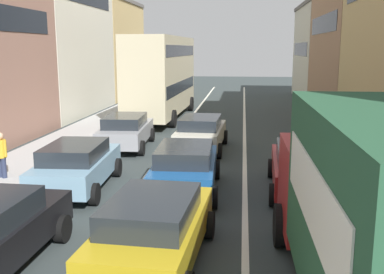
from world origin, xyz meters
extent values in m
cube|color=#A6A6A6|center=(-6.70, 20.00, 0.07)|extent=(2.60, 64.00, 0.14)
cube|color=silver|center=(-1.70, 20.00, 0.01)|extent=(0.16, 60.00, 0.01)
cube|color=silver|center=(1.70, 20.00, 0.01)|extent=(0.16, 60.00, 0.01)
cube|color=black|center=(-8.48, 16.50, 5.63)|extent=(0.02, 8.80, 1.10)
cube|color=beige|center=(-12.00, 27.50, 6.94)|extent=(7.00, 10.90, 13.87)
cube|color=tan|center=(-12.00, 38.50, 4.15)|extent=(7.00, 10.90, 8.30)
cube|color=black|center=(-8.48, 38.50, 4.56)|extent=(0.02, 8.80, 1.10)
cube|color=#66605B|center=(-12.00, 38.50, 8.45)|extent=(7.20, 10.90, 0.30)
cube|color=beige|center=(9.90, 38.50, 3.90)|extent=(7.00, 10.90, 7.79)
cube|color=black|center=(6.38, 38.50, 4.29)|extent=(0.02, 8.80, 1.10)
cube|color=#66605B|center=(9.90, 38.50, 7.94)|extent=(7.20, 10.90, 0.30)
cube|color=#9E7556|center=(9.90, 27.50, 5.29)|extent=(7.00, 10.90, 10.59)
cube|color=black|center=(6.38, 27.50, 5.82)|extent=(0.02, 8.80, 1.10)
cube|color=#A51E1E|center=(3.68, 7.65, 1.43)|extent=(2.41, 2.41, 1.90)
cube|color=black|center=(3.68, 8.86, 1.81)|extent=(2.02, 0.04, 0.70)
cube|color=white|center=(2.49, 3.88, 2.46)|extent=(0.05, 4.48, 0.90)
cylinder|color=black|center=(2.48, 7.72, 0.48)|extent=(0.31, 0.96, 0.96)
cube|color=#B29319|center=(-0.15, 6.54, 0.67)|extent=(2.05, 4.40, 0.70)
cube|color=#1E2328|center=(-0.16, 6.34, 1.23)|extent=(1.72, 2.50, 0.52)
cylinder|color=black|center=(-0.98, 8.05, 0.32)|extent=(0.26, 0.65, 0.64)
cylinder|color=black|center=(0.86, 7.94, 0.32)|extent=(0.26, 0.65, 0.64)
cylinder|color=black|center=(-2.46, 7.36, 0.32)|extent=(0.23, 0.64, 0.64)
cube|color=#194C8C|center=(-0.13, 11.36, 0.67)|extent=(1.94, 4.36, 0.70)
cube|color=#1E2328|center=(-0.13, 11.16, 1.23)|extent=(1.66, 2.46, 0.52)
cylinder|color=black|center=(-1.10, 12.79, 0.32)|extent=(0.24, 0.65, 0.64)
cylinder|color=black|center=(0.74, 12.85, 0.32)|extent=(0.24, 0.65, 0.64)
cylinder|color=black|center=(-1.00, 9.87, 0.32)|extent=(0.24, 0.65, 0.64)
cylinder|color=black|center=(0.84, 9.93, 0.32)|extent=(0.24, 0.65, 0.64)
cube|color=#759EB7|center=(-3.53, 11.25, 0.67)|extent=(2.03, 4.39, 0.70)
cube|color=#1E2328|center=(-3.52, 11.06, 1.23)|extent=(1.71, 2.49, 0.52)
cylinder|color=black|center=(-4.53, 12.67, 0.32)|extent=(0.25, 0.65, 0.64)
cylinder|color=black|center=(-2.69, 12.76, 0.32)|extent=(0.25, 0.65, 0.64)
cylinder|color=black|center=(-4.37, 9.75, 0.32)|extent=(0.25, 0.65, 0.64)
cylinder|color=black|center=(-2.53, 9.84, 0.32)|extent=(0.25, 0.65, 0.64)
cube|color=beige|center=(-0.19, 17.22, 0.67)|extent=(1.97, 4.37, 0.70)
cube|color=#1E2328|center=(-0.20, 17.02, 1.23)|extent=(1.68, 2.47, 0.52)
cylinder|color=black|center=(-1.05, 18.72, 0.32)|extent=(0.25, 0.65, 0.64)
cylinder|color=black|center=(0.78, 18.65, 0.32)|extent=(0.25, 0.65, 0.64)
cylinder|color=black|center=(-1.17, 15.80, 0.32)|extent=(0.25, 0.65, 0.64)
cylinder|color=black|center=(0.67, 15.73, 0.32)|extent=(0.25, 0.65, 0.64)
cube|color=gray|center=(-3.53, 17.29, 0.67)|extent=(2.03, 4.39, 0.70)
cube|color=#1E2328|center=(-3.52, 17.09, 1.23)|extent=(1.71, 2.49, 0.52)
cylinder|color=black|center=(-4.53, 18.70, 0.32)|extent=(0.25, 0.65, 0.64)
cylinder|color=black|center=(-2.70, 18.80, 0.32)|extent=(0.25, 0.65, 0.64)
cylinder|color=black|center=(-4.37, 15.78, 0.32)|extent=(0.25, 0.65, 0.64)
cylinder|color=black|center=(-2.54, 15.88, 0.32)|extent=(0.25, 0.65, 0.64)
cube|color=#A51E1E|center=(3.45, 11.78, 0.67)|extent=(1.98, 4.37, 0.70)
cube|color=#1E2328|center=(3.45, 11.58, 1.23)|extent=(1.68, 2.47, 0.52)
cylinder|color=black|center=(2.60, 13.28, 0.32)|extent=(0.25, 0.65, 0.64)
cylinder|color=black|center=(4.43, 13.20, 0.32)|extent=(0.25, 0.65, 0.64)
cylinder|color=black|center=(2.48, 10.36, 0.32)|extent=(0.25, 0.65, 0.64)
cylinder|color=black|center=(4.31, 10.28, 0.32)|extent=(0.25, 0.65, 0.64)
cube|color=#BFB793|center=(-3.44, 25.90, 1.70)|extent=(2.81, 10.57, 2.40)
cube|color=black|center=(-3.44, 25.90, 2.06)|extent=(2.82, 9.94, 0.70)
cube|color=#BFB793|center=(-3.44, 25.90, 3.98)|extent=(2.81, 10.57, 2.16)
cube|color=black|center=(-3.44, 25.90, 4.22)|extent=(2.82, 9.94, 0.64)
cylinder|color=black|center=(-4.58, 29.72, 0.50)|extent=(0.33, 1.01, 1.00)
cylinder|color=black|center=(-2.08, 29.64, 0.50)|extent=(0.33, 1.01, 1.00)
cylinder|color=black|center=(-4.78, 22.79, 0.50)|extent=(0.33, 1.01, 1.00)
cylinder|color=black|center=(-2.28, 22.72, 0.50)|extent=(0.33, 1.01, 1.00)
cylinder|color=#262D47|center=(-6.39, 11.78, 0.41)|extent=(0.16, 0.16, 0.82)
cylinder|color=#262D47|center=(-6.22, 11.71, 0.41)|extent=(0.16, 0.16, 0.82)
cylinder|color=gold|center=(-6.31, 11.74, 1.12)|extent=(0.34, 0.34, 0.60)
sphere|color=tan|center=(-6.31, 11.74, 1.54)|extent=(0.24, 0.24, 0.24)
cylinder|color=gold|center=(-6.10, 11.66, 1.15)|extent=(0.10, 0.10, 0.55)
camera|label=1|loc=(1.58, -1.96, 4.36)|focal=42.34mm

